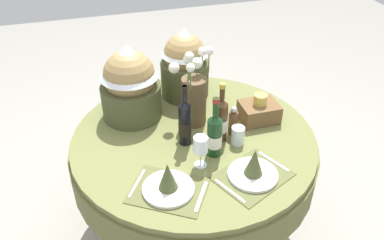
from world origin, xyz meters
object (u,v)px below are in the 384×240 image
Objects in this scene: place_setting_left at (168,183)px; flower_vase at (194,95)px; tumbler_near_right at (238,135)px; wine_bottle_centre at (221,119)px; wine_bottle_right at (215,134)px; dining_table at (194,154)px; gift_tub_back_left at (130,80)px; wine_bottle_left at (185,122)px; woven_basket_side_right at (259,111)px; gift_tub_back_centre at (185,61)px; wine_glass_left at (201,145)px; pepper_mill at (233,122)px; place_setting_right at (253,169)px.

flower_vase is at bearing 61.98° from place_setting_left.
tumbler_near_right is (0.17, -0.26, -0.13)m from flower_vase.
wine_bottle_centre reaches higher than wine_bottle_right.
dining_table is 3.97× the size of wine_bottle_centre.
gift_tub_back_left reaches higher than place_setting_left.
wine_bottle_left is 0.47m from woven_basket_side_right.
tumbler_near_right is at bearing -17.10° from wine_bottle_left.
tumbler_near_right is at bearing -76.44° from gift_tub_back_centre.
dining_table is 7.93× the size of wine_glass_left.
wine_bottle_right is at bearing -53.73° from gift_tub_back_left.
dining_table is at bearing 37.34° from wine_bottle_left.
gift_tub_back_left is at bearing 146.12° from pepper_mill.
wine_bottle_right is 1.58× the size of woven_basket_side_right.
wine_bottle_centre is (0.13, -0.07, 0.26)m from dining_table.
dining_table is 0.46m from place_setting_right.
tumbler_near_right is 0.23× the size of gift_tub_back_centre.
dining_table is 0.34m from flower_vase.
place_setting_left is 2.50× the size of wine_glass_left.
flower_vase is 2.56× the size of wine_glass_left.
wine_bottle_left is (-0.24, 0.34, 0.08)m from place_setting_right.
wine_bottle_right reaches higher than tumbler_near_right.
pepper_mill reaches higher than woven_basket_side_right.
pepper_mill is (0.24, 0.20, -0.04)m from wine_glass_left.
woven_basket_side_right is (0.68, -0.25, -0.17)m from gift_tub_back_left.
tumbler_near_right is 0.58× the size of pepper_mill.
gift_tub_back_centre reaches higher than woven_basket_side_right.
wine_bottle_right reaches higher than wine_glass_left.
wine_bottle_centre is 1.02× the size of wine_bottle_right.
wine_bottle_right is at bearing -138.41° from pepper_mill.
wine_glass_left is at bearing -154.76° from tumbler_near_right.
place_setting_right is 2.41× the size of pepper_mill.
gift_tub_back_centre is at bearing 81.02° from dining_table.
gift_tub_back_centre is at bearing 83.92° from flower_vase.
wine_bottle_left is at bearing 97.47° from wine_glass_left.
dining_table is at bearing -174.08° from woven_basket_side_right.
wine_bottle_left is at bearing 125.33° from place_setting_right.
place_setting_right is 0.33m from wine_bottle_centre.
gift_tub_back_left is 1.01× the size of gift_tub_back_centre.
pepper_mill is (0.01, 0.09, 0.03)m from tumbler_near_right.
gift_tub_back_left reaches higher than wine_bottle_left.
place_setting_left is 1.23× the size of wine_bottle_left.
gift_tub_back_centre is at bearing 97.81° from place_setting_right.
gift_tub_back_left is at bearing 139.33° from tumbler_near_right.
wine_glass_left is at bearing -98.37° from dining_table.
wine_glass_left reaches higher than dining_table.
wine_bottle_centre is 0.12m from tumbler_near_right.
woven_basket_side_right is (0.19, 0.08, -0.02)m from pepper_mill.
gift_tub_back_centre is (0.35, 0.14, 0.00)m from gift_tub_back_left.
dining_table is at bearing -45.71° from gift_tub_back_left.
gift_tub_back_centre is at bearing 74.92° from wine_bottle_left.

